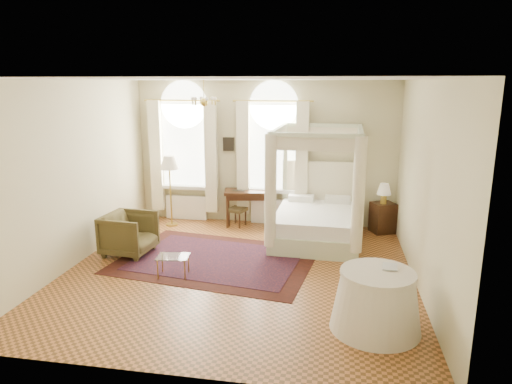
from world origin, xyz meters
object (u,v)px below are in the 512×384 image
stool (237,211)px  floor_lamp (169,166)px  coffee_table (173,258)px  side_table (376,301)px  nightstand (383,218)px  writing_desk (249,195)px  armchair (129,234)px  canopy_bed (316,217)px

stool → floor_lamp: size_ratio=0.29×
coffee_table → side_table: (3.27, -1.18, 0.08)m
nightstand → writing_desk: bearing=179.7°
armchair → coffee_table: (1.20, -0.87, -0.08)m
canopy_bed → coffee_table: size_ratio=4.16×
armchair → side_table: side_table is taller
writing_desk → armchair: (-1.93, -2.21, -0.30)m
armchair → floor_lamp: floor_lamp is taller
stool → coffee_table: 3.01m
armchair → stool: bearing=-33.4°
writing_desk → coffee_table: 3.19m
canopy_bed → stool: size_ratio=5.01×
stool → side_table: (2.79, -4.14, 0.05)m
stool → armchair: armchair is taller
nightstand → side_table: side_table is taller
writing_desk → coffee_table: bearing=-103.4°
side_table → armchair: bearing=155.4°
writing_desk → stool: (-0.25, -0.12, -0.35)m
nightstand → canopy_bed: bearing=-148.9°
side_table → floor_lamp: bearing=137.5°
coffee_table → side_table: size_ratio=0.47×
canopy_bed → coffee_table: bearing=-136.6°
coffee_table → floor_lamp: size_ratio=0.35×
stool → nightstand: bearing=1.7°
nightstand → side_table: 4.27m
nightstand → side_table: bearing=-96.5°
side_table → stool: bearing=123.9°
nightstand → writing_desk: (-3.02, 0.02, 0.37)m
canopy_bed → stool: bearing=157.5°
stool → floor_lamp: (-1.53, -0.20, 1.04)m
canopy_bed → side_table: (0.94, -3.38, -0.13)m
writing_desk → floor_lamp: bearing=-170.1°
nightstand → armchair: (-4.96, -2.20, 0.07)m
canopy_bed → stool: (-1.84, 0.76, -0.18)m
nightstand → stool: (-3.27, -0.10, 0.02)m
stool → armchair: 2.69m
nightstand → floor_lamp: bearing=-176.5°
stool → coffee_table: (-0.49, -2.97, -0.03)m
nightstand → floor_lamp: size_ratio=0.41×
floor_lamp → writing_desk: bearing=9.9°
stool → floor_lamp: 1.86m
coffee_table → floor_lamp: floor_lamp is taller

